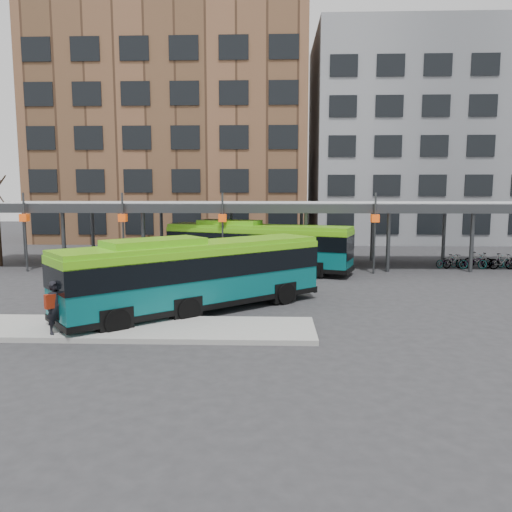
# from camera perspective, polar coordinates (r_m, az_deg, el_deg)

# --- Properties ---
(ground) EXTENTS (120.00, 120.00, 0.00)m
(ground) POSITION_cam_1_polar(r_m,az_deg,el_deg) (20.46, 1.86, -6.40)
(ground) COLOR #28282B
(ground) RESTS_ON ground
(boarding_island) EXTENTS (14.00, 3.00, 0.18)m
(boarding_island) POSITION_cam_1_polar(r_m,az_deg,el_deg) (18.40, -15.75, -7.97)
(boarding_island) COLOR gray
(boarding_island) RESTS_ON ground
(canopy) EXTENTS (40.00, 6.53, 4.80)m
(canopy) POSITION_cam_1_polar(r_m,az_deg,el_deg) (32.75, 1.88, 5.71)
(canopy) COLOR #999B9E
(canopy) RESTS_ON ground
(building_brick) EXTENTS (26.00, 14.00, 22.00)m
(building_brick) POSITION_cam_1_polar(r_m,az_deg,el_deg) (53.19, -9.11, 13.93)
(building_brick) COLOR brown
(building_brick) RESTS_ON ground
(building_grey) EXTENTS (24.00, 14.00, 20.00)m
(building_grey) POSITION_cam_1_polar(r_m,az_deg,el_deg) (54.50, 19.54, 12.39)
(building_grey) COLOR slate
(building_grey) RESTS_ON ground
(bus_front) EXTENTS (10.13, 9.07, 3.10)m
(bus_front) POSITION_cam_1_polar(r_m,az_deg,el_deg) (20.24, -6.83, -1.93)
(bus_front) COLOR #085558
(bus_front) RESTS_ON ground
(bus_rear) EXTENTS (11.47, 5.95, 3.12)m
(bus_rear) POSITION_cam_1_polar(r_m,az_deg,el_deg) (30.31, 0.12, 1.24)
(bus_rear) COLOR #085558
(bus_rear) RESTS_ON ground
(pedestrian) EXTENTS (0.75, 0.76, 1.77)m
(pedestrian) POSITION_cam_1_polar(r_m,az_deg,el_deg) (17.85, -21.94, -5.44)
(pedestrian) COLOR black
(pedestrian) RESTS_ON boarding_island
(bike_rack) EXTENTS (7.50, 1.34, 1.06)m
(bike_rack) POSITION_cam_1_polar(r_m,az_deg,el_deg) (34.98, 25.33, -0.56)
(bike_rack) COLOR slate
(bike_rack) RESTS_ON ground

